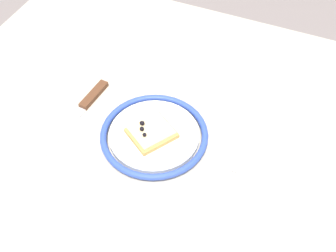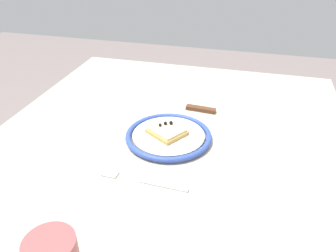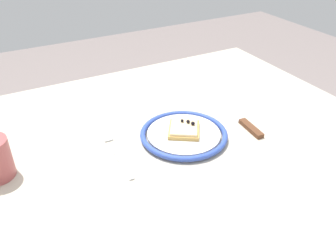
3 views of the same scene
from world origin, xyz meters
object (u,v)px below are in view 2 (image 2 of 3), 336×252
(plate, at_px, (167,136))
(pizza_slice_near, at_px, (167,131))
(dining_table, at_px, (165,171))
(knife, at_px, (190,108))
(fork, at_px, (143,181))

(plate, height_order, pizza_slice_near, pizza_slice_near)
(dining_table, distance_m, knife, 0.23)
(plate, distance_m, knife, 0.18)
(plate, xyz_separation_m, knife, (0.18, -0.03, -0.00))
(knife, xyz_separation_m, fork, (-0.36, 0.03, -0.00))
(plate, relative_size, fork, 1.12)
(pizza_slice_near, xyz_separation_m, knife, (0.17, -0.03, -0.02))
(knife, distance_m, fork, 0.36)
(pizza_slice_near, height_order, fork, pizza_slice_near)
(dining_table, height_order, fork, fork)
(dining_table, height_order, knife, knife)
(plate, bearing_deg, knife, -8.13)
(dining_table, xyz_separation_m, fork, (-0.14, 0.01, 0.08))
(dining_table, bearing_deg, knife, -6.02)
(knife, relative_size, fork, 1.19)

